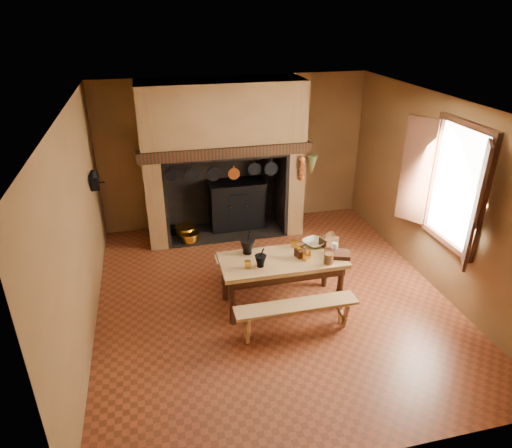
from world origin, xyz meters
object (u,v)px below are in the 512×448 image
at_px(iron_range, 237,204).
at_px(bench_front, 296,311).
at_px(mixing_bowl, 314,243).
at_px(work_table, 282,266).
at_px(wicker_basket, 329,241).
at_px(coffee_grinder, 300,252).

distance_m(iron_range, bench_front, 3.29).
height_order(bench_front, mixing_bowl, mixing_bowl).
bearing_deg(work_table, bench_front, -90.00).
bearing_deg(wicker_basket, coffee_grinder, -175.87).
relative_size(coffee_grinder, wicker_basket, 0.67).
bearing_deg(bench_front, coffee_grinder, 69.13).
bearing_deg(mixing_bowl, bench_front, -120.83).
distance_m(work_table, bench_front, 0.73).
relative_size(iron_range, bench_front, 0.99).
height_order(bench_front, wicker_basket, wicker_basket).
relative_size(mixing_bowl, wicker_basket, 1.12).
xyz_separation_m(work_table, mixing_bowl, (0.56, 0.26, 0.16)).
relative_size(bench_front, mixing_bowl, 5.12).
xyz_separation_m(coffee_grinder, wicker_basket, (0.51, 0.22, 0.00)).
bearing_deg(wicker_basket, mixing_bowl, 149.44).
relative_size(work_table, wicker_basket, 6.16).
bearing_deg(wicker_basket, bench_front, -149.69).
bearing_deg(coffee_grinder, work_table, 162.34).
xyz_separation_m(work_table, coffee_grinder, (0.26, -0.00, 0.19)).
distance_m(work_table, coffee_grinder, 0.32).
height_order(iron_range, work_table, iron_range).
relative_size(iron_range, mixing_bowl, 5.07).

